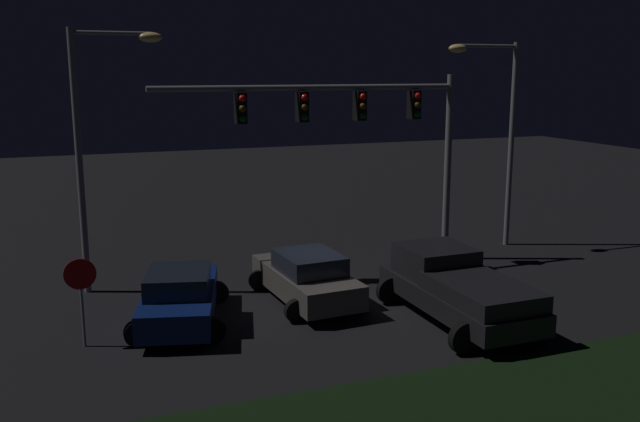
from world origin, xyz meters
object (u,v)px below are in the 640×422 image
stop_sign (81,286)px  pickup_truck (455,284)px  car_sedan (180,297)px  car_sedan_far (307,277)px  street_lamp_right (498,118)px  traffic_signal_gantry (361,120)px  street_lamp_left (97,128)px

stop_sign → pickup_truck: bearing=-9.7°
car_sedan → car_sedan_far: same height
street_lamp_right → stop_sign: bearing=-162.4°
car_sedan_far → street_lamp_right: bearing=-71.3°
car_sedan → traffic_signal_gantry: 8.46m
traffic_signal_gantry → pickup_truck: bearing=-86.3°
pickup_truck → stop_sign: bearing=80.0°
street_lamp_left → street_lamp_right: size_ratio=1.03×
pickup_truck → street_lamp_right: size_ratio=0.71×
traffic_signal_gantry → stop_sign: (-9.08, -3.84, -3.47)m
car_sedan → street_lamp_right: size_ratio=0.62×
street_lamp_left → street_lamp_right: (14.27, 0.31, -0.08)m
pickup_truck → stop_sign: stop_sign is taller
pickup_truck → traffic_signal_gantry: bearing=3.4°
street_lamp_right → traffic_signal_gantry: bearing=-171.1°
traffic_signal_gantry → street_lamp_left: size_ratio=1.32×
traffic_signal_gantry → street_lamp_left: (-8.23, 0.63, -0.06)m
pickup_truck → car_sedan_far: bearing=48.7°
car_sedan → street_lamp_left: size_ratio=0.60×
street_lamp_right → stop_sign: street_lamp_right is taller
car_sedan → traffic_signal_gantry: bearing=-50.1°
pickup_truck → car_sedan: 7.36m
car_sedan_far → stop_sign: (-6.22, -1.19, 0.82)m
street_lamp_left → street_lamp_right: street_lamp_left is taller
car_sedan → stop_sign: bearing=122.0°
pickup_truck → street_lamp_left: 11.25m
car_sedan → street_lamp_right: (12.65, 4.03, 4.15)m
car_sedan_far → street_lamp_right: size_ratio=0.59×
traffic_signal_gantry → street_lamp_right: size_ratio=1.35×
street_lamp_right → street_lamp_left: bearing=-178.8°
street_lamp_left → pickup_truck: bearing=-35.3°
car_sedan → traffic_signal_gantry: size_ratio=0.46×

